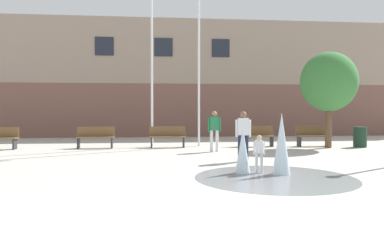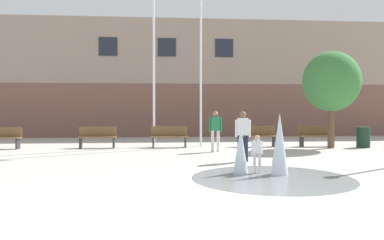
{
  "view_description": "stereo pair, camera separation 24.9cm",
  "coord_description": "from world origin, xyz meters",
  "px_view_note": "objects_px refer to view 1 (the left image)",
  "views": [
    {
      "loc": [
        -0.57,
        -5.09,
        1.63
      ],
      "look_at": [
        0.7,
        7.37,
        1.3
      ],
      "focal_mm": 35.0,
      "sensor_mm": 36.0,
      "label": 1
    },
    {
      "loc": [
        -0.32,
        -5.11,
        1.63
      ],
      "look_at": [
        0.7,
        7.37,
        1.3
      ],
      "focal_mm": 35.0,
      "sensor_mm": 36.0,
      "label": 2
    }
  ],
  "objects_px": {
    "park_bench_center": "(256,136)",
    "trash_can": "(360,137)",
    "street_tree_near_building": "(329,82)",
    "park_bench_under_left_flagpole": "(167,136)",
    "park_bench_left_of_flagpoles": "(95,137)",
    "adult_in_red": "(243,132)",
    "child_with_pink_shirt": "(259,151)",
    "flagpole_left": "(152,47)",
    "adult_near_bench": "(214,128)",
    "park_bench_far_right": "(313,136)",
    "flagpole_right": "(200,46)"
  },
  "relations": [
    {
      "from": "park_bench_under_left_flagpole",
      "to": "street_tree_near_building",
      "type": "relative_size",
      "value": 0.39
    },
    {
      "from": "park_bench_left_of_flagpoles",
      "to": "park_bench_under_left_flagpole",
      "type": "distance_m",
      "value": 3.09
    },
    {
      "from": "adult_near_bench",
      "to": "flagpole_left",
      "type": "relative_size",
      "value": 0.19
    },
    {
      "from": "park_bench_left_of_flagpoles",
      "to": "park_bench_under_left_flagpole",
      "type": "relative_size",
      "value": 1.0
    },
    {
      "from": "child_with_pink_shirt",
      "to": "flagpole_left",
      "type": "distance_m",
      "value": 8.8
    },
    {
      "from": "child_with_pink_shirt",
      "to": "trash_can",
      "type": "distance_m",
      "value": 8.84
    },
    {
      "from": "child_with_pink_shirt",
      "to": "flagpole_left",
      "type": "relative_size",
      "value": 0.12
    },
    {
      "from": "park_bench_far_right",
      "to": "flagpole_left",
      "type": "distance_m",
      "value": 8.28
    },
    {
      "from": "park_bench_under_left_flagpole",
      "to": "street_tree_near_building",
      "type": "height_order",
      "value": "street_tree_near_building"
    },
    {
      "from": "park_bench_center",
      "to": "street_tree_near_building",
      "type": "relative_size",
      "value": 0.39
    },
    {
      "from": "adult_in_red",
      "to": "park_bench_center",
      "type": "bearing_deg",
      "value": 82.71
    },
    {
      "from": "flagpole_left",
      "to": "trash_can",
      "type": "relative_size",
      "value": 9.36
    },
    {
      "from": "adult_in_red",
      "to": "flagpole_right",
      "type": "distance_m",
      "value": 6.38
    },
    {
      "from": "park_bench_far_right",
      "to": "park_bench_under_left_flagpole",
      "type": "bearing_deg",
      "value": 178.89
    },
    {
      "from": "park_bench_center",
      "to": "child_with_pink_shirt",
      "type": "bearing_deg",
      "value": -104.88
    },
    {
      "from": "park_bench_center",
      "to": "flagpole_left",
      "type": "relative_size",
      "value": 0.19
    },
    {
      "from": "park_bench_under_left_flagpole",
      "to": "park_bench_center",
      "type": "xyz_separation_m",
      "value": [
        3.96,
        -0.01,
        0.0
      ]
    },
    {
      "from": "adult_in_red",
      "to": "park_bench_far_right",
      "type": "bearing_deg",
      "value": 59.57
    },
    {
      "from": "park_bench_left_of_flagpoles",
      "to": "adult_in_red",
      "type": "distance_m",
      "value": 7.15
    },
    {
      "from": "child_with_pink_shirt",
      "to": "street_tree_near_building",
      "type": "distance_m",
      "value": 8.05
    },
    {
      "from": "child_with_pink_shirt",
      "to": "adult_near_bench",
      "type": "distance_m",
      "value": 5.08
    },
    {
      "from": "park_bench_center",
      "to": "trash_can",
      "type": "xyz_separation_m",
      "value": [
        4.47,
        -0.78,
        -0.03
      ]
    },
    {
      "from": "adult_in_red",
      "to": "trash_can",
      "type": "xyz_separation_m",
      "value": [
        6.21,
        4.0,
        -0.48
      ]
    },
    {
      "from": "adult_in_red",
      "to": "flagpole_left",
      "type": "relative_size",
      "value": 0.19
    },
    {
      "from": "park_bench_center",
      "to": "park_bench_far_right",
      "type": "relative_size",
      "value": 1.0
    },
    {
      "from": "trash_can",
      "to": "child_with_pink_shirt",
      "type": "bearing_deg",
      "value": -135.62
    },
    {
      "from": "street_tree_near_building",
      "to": "park_bench_under_left_flagpole",
      "type": "bearing_deg",
      "value": 172.46
    },
    {
      "from": "adult_in_red",
      "to": "park_bench_left_of_flagpoles",
      "type": "bearing_deg",
      "value": 150.86
    },
    {
      "from": "park_bench_left_of_flagpoles",
      "to": "street_tree_near_building",
      "type": "relative_size",
      "value": 0.39
    },
    {
      "from": "park_bench_center",
      "to": "street_tree_near_building",
      "type": "height_order",
      "value": "street_tree_near_building"
    },
    {
      "from": "park_bench_under_left_flagpole",
      "to": "park_bench_far_right",
      "type": "xyz_separation_m",
      "value": [
        6.59,
        -0.13,
        0.0
      ]
    },
    {
      "from": "park_bench_center",
      "to": "flagpole_left",
      "type": "distance_m",
      "value": 6.11
    },
    {
      "from": "park_bench_left_of_flagpoles",
      "to": "child_with_pink_shirt",
      "type": "relative_size",
      "value": 1.62
    },
    {
      "from": "park_bench_left_of_flagpoles",
      "to": "park_bench_far_right",
      "type": "height_order",
      "value": "same"
    },
    {
      "from": "park_bench_far_right",
      "to": "trash_can",
      "type": "distance_m",
      "value": 1.95
    },
    {
      "from": "park_bench_far_right",
      "to": "child_with_pink_shirt",
      "type": "xyz_separation_m",
      "value": [
        -4.48,
        -6.84,
        0.1
      ]
    },
    {
      "from": "park_bench_center",
      "to": "flagpole_left",
      "type": "bearing_deg",
      "value": 174.52
    },
    {
      "from": "park_bench_under_left_flagpole",
      "to": "trash_can",
      "type": "distance_m",
      "value": 8.47
    },
    {
      "from": "park_bench_under_left_flagpole",
      "to": "child_with_pink_shirt",
      "type": "height_order",
      "value": "child_with_pink_shirt"
    },
    {
      "from": "park_bench_far_right",
      "to": "adult_in_red",
      "type": "distance_m",
      "value": 6.4
    },
    {
      "from": "park_bench_under_left_flagpole",
      "to": "park_bench_far_right",
      "type": "relative_size",
      "value": 1.0
    },
    {
      "from": "park_bench_center",
      "to": "adult_near_bench",
      "type": "height_order",
      "value": "adult_near_bench"
    },
    {
      "from": "park_bench_far_right",
      "to": "street_tree_near_building",
      "type": "xyz_separation_m",
      "value": [
        0.32,
        -0.79,
        2.36
      ]
    },
    {
      "from": "park_bench_far_right",
      "to": "trash_can",
      "type": "height_order",
      "value": "park_bench_far_right"
    },
    {
      "from": "park_bench_far_right",
      "to": "flagpole_right",
      "type": "xyz_separation_m",
      "value": [
        -5.13,
        0.56,
        4.06
      ]
    },
    {
      "from": "park_bench_left_of_flagpoles",
      "to": "park_bench_under_left_flagpole",
      "type": "bearing_deg",
      "value": 0.46
    },
    {
      "from": "flagpole_right",
      "to": "street_tree_near_building",
      "type": "distance_m",
      "value": 5.86
    },
    {
      "from": "adult_near_bench",
      "to": "flagpole_left",
      "type": "height_order",
      "value": "flagpole_left"
    },
    {
      "from": "park_bench_far_right",
      "to": "flagpole_right",
      "type": "relative_size",
      "value": 0.19
    },
    {
      "from": "child_with_pink_shirt",
      "to": "adult_in_red",
      "type": "relative_size",
      "value": 0.62
    }
  ]
}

